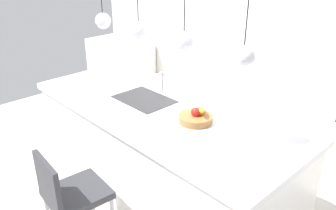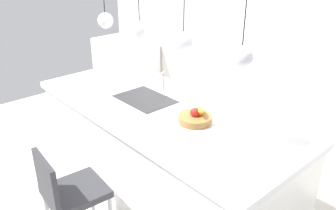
% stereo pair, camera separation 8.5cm
% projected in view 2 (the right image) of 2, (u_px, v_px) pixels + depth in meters
% --- Properties ---
extents(floor, '(6.60, 6.60, 0.00)m').
position_uv_depth(floor, '(162.00, 190.00, 3.59)').
color(floor, '#BCB7AD').
rests_on(floor, ground).
extents(back_wall, '(6.00, 0.10, 2.60)m').
position_uv_depth(back_wall, '(268.00, 39.00, 4.05)').
color(back_wall, silver).
rests_on(back_wall, ground).
extents(kitchen_island, '(2.71, 1.13, 0.94)m').
position_uv_depth(kitchen_island, '(161.00, 150.00, 3.39)').
color(kitchen_island, white).
rests_on(kitchen_island, ground).
extents(sink_basin, '(0.56, 0.40, 0.02)m').
position_uv_depth(sink_basin, '(145.00, 99.00, 3.36)').
color(sink_basin, '#2D2D30').
rests_on(sink_basin, kitchen_island).
extents(faucet, '(0.02, 0.17, 0.22)m').
position_uv_depth(faucet, '(162.00, 80.00, 3.43)').
color(faucet, silver).
rests_on(faucet, kitchen_island).
extents(fruit_bowl, '(0.29, 0.29, 0.16)m').
position_uv_depth(fruit_bowl, '(195.00, 117.00, 2.90)').
color(fruit_bowl, '#9E6B38').
rests_on(fruit_bowl, kitchen_island).
extents(side_counter, '(1.10, 0.60, 0.88)m').
position_uv_depth(side_counter, '(126.00, 67.00, 5.81)').
color(side_counter, white).
rests_on(side_counter, ground).
extents(chair_near, '(0.47, 0.50, 0.86)m').
position_uv_depth(chair_near, '(68.00, 191.00, 2.79)').
color(chair_near, '#333338').
rests_on(chair_near, ground).
extents(pendant_light_left, '(0.16, 0.16, 0.76)m').
position_uv_depth(pendant_light_left, '(105.00, 20.00, 3.50)').
color(pendant_light_left, silver).
extents(pendant_light_center_left, '(0.16, 0.16, 0.76)m').
position_uv_depth(pendant_light_center_left, '(140.00, 29.00, 3.11)').
color(pendant_light_center_left, silver).
extents(pendant_light_center_right, '(0.16, 0.16, 0.76)m').
position_uv_depth(pendant_light_center_right, '(183.00, 41.00, 2.73)').
color(pendant_light_center_right, silver).
extents(pendant_light_right, '(0.16, 0.16, 0.76)m').
position_uv_depth(pendant_light_right, '(242.00, 56.00, 2.35)').
color(pendant_light_right, silver).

